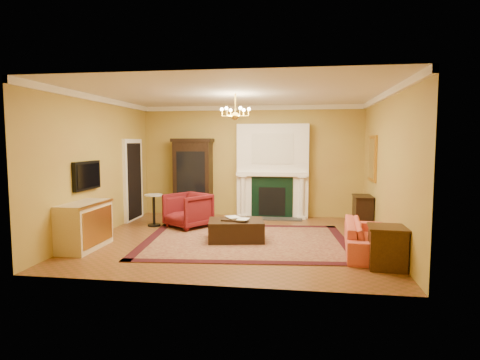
% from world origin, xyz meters
% --- Properties ---
extents(floor, '(6.00, 5.50, 0.02)m').
position_xyz_m(floor, '(0.00, 0.00, -0.01)').
color(floor, brown).
rests_on(floor, ground).
extents(ceiling, '(6.00, 5.50, 0.02)m').
position_xyz_m(ceiling, '(0.00, 0.00, 3.01)').
color(ceiling, silver).
rests_on(ceiling, wall_back).
extents(wall_back, '(6.00, 0.02, 3.00)m').
position_xyz_m(wall_back, '(0.00, 2.76, 1.50)').
color(wall_back, '#B39F40').
rests_on(wall_back, floor).
extents(wall_front, '(6.00, 0.02, 3.00)m').
position_xyz_m(wall_front, '(0.00, -2.76, 1.50)').
color(wall_front, '#B39F40').
rests_on(wall_front, floor).
extents(wall_left, '(0.02, 5.50, 3.00)m').
position_xyz_m(wall_left, '(-3.01, 0.00, 1.50)').
color(wall_left, '#B39F40').
rests_on(wall_left, floor).
extents(wall_right, '(0.02, 5.50, 3.00)m').
position_xyz_m(wall_right, '(3.01, 0.00, 1.50)').
color(wall_right, '#B39F40').
rests_on(wall_right, floor).
extents(fireplace, '(1.90, 0.70, 2.50)m').
position_xyz_m(fireplace, '(0.60, 2.57, 1.19)').
color(fireplace, white).
rests_on(fireplace, wall_back).
extents(crown_molding, '(6.00, 5.50, 0.12)m').
position_xyz_m(crown_molding, '(0.00, 0.96, 2.94)').
color(crown_molding, white).
rests_on(crown_molding, ceiling).
extents(doorway, '(0.08, 1.05, 2.10)m').
position_xyz_m(doorway, '(-2.95, 1.70, 1.05)').
color(doorway, white).
rests_on(doorway, wall_left).
extents(tv_panel, '(0.09, 0.95, 0.58)m').
position_xyz_m(tv_panel, '(-2.95, -0.60, 1.35)').
color(tv_panel, black).
rests_on(tv_panel, wall_left).
extents(gilt_mirror, '(0.06, 0.76, 1.05)m').
position_xyz_m(gilt_mirror, '(2.97, 1.40, 1.65)').
color(gilt_mirror, gold).
rests_on(gilt_mirror, wall_right).
extents(chandelier, '(0.63, 0.55, 0.53)m').
position_xyz_m(chandelier, '(-0.00, 0.00, 2.61)').
color(chandelier, gold).
rests_on(chandelier, ceiling).
extents(oriental_rug, '(4.42, 3.48, 0.02)m').
position_xyz_m(oriental_rug, '(0.24, -0.17, 0.01)').
color(oriental_rug, '#4D1019').
rests_on(oriental_rug, floor).
extents(china_cabinet, '(1.02, 0.49, 2.03)m').
position_xyz_m(china_cabinet, '(-1.57, 2.49, 1.01)').
color(china_cabinet, black).
rests_on(china_cabinet, floor).
extents(wingback_armchair, '(1.19, 1.18, 0.90)m').
position_xyz_m(wingback_armchair, '(-1.29, 0.95, 0.45)').
color(wingback_armchair, maroon).
rests_on(wingback_armchair, floor).
extents(pedestal_table, '(0.43, 0.43, 0.77)m').
position_xyz_m(pedestal_table, '(-2.15, 1.00, 0.45)').
color(pedestal_table, black).
rests_on(pedestal_table, floor).
extents(commode, '(0.57, 1.20, 0.89)m').
position_xyz_m(commode, '(-2.73, -1.15, 0.44)').
color(commode, beige).
rests_on(commode, floor).
extents(coral_sofa, '(0.74, 2.00, 0.76)m').
position_xyz_m(coral_sofa, '(2.56, -0.66, 0.38)').
color(coral_sofa, '#E35148').
rests_on(coral_sofa, floor).
extents(end_table, '(0.61, 0.61, 0.65)m').
position_xyz_m(end_table, '(2.72, -1.56, 0.32)').
color(end_table, '#3D2410').
rests_on(end_table, floor).
extents(console_table, '(0.39, 0.68, 0.75)m').
position_xyz_m(console_table, '(2.78, 1.42, 0.38)').
color(console_table, black).
rests_on(console_table, floor).
extents(leather_ottoman, '(1.24, 0.99, 0.41)m').
position_xyz_m(leather_ottoman, '(0.04, -0.14, 0.22)').
color(leather_ottoman, black).
rests_on(leather_ottoman, oriental_rug).
extents(ottoman_tray, '(0.52, 0.42, 0.03)m').
position_xyz_m(ottoman_tray, '(0.00, -0.14, 0.45)').
color(ottoman_tray, black).
rests_on(ottoman_tray, leather_ottoman).
extents(book_a, '(0.22, 0.16, 0.32)m').
position_xyz_m(book_a, '(-0.13, -0.17, 0.62)').
color(book_a, gray).
rests_on(book_a, ottoman_tray).
extents(book_b, '(0.22, 0.05, 0.30)m').
position_xyz_m(book_b, '(0.09, -0.24, 0.61)').
color(book_b, gray).
rests_on(book_b, ottoman_tray).
extents(topiary_left, '(0.15, 0.15, 0.41)m').
position_xyz_m(topiary_left, '(-0.20, 2.53, 1.45)').
color(topiary_left, gray).
rests_on(topiary_left, fireplace).
extents(topiary_right, '(0.16, 0.16, 0.42)m').
position_xyz_m(topiary_right, '(1.22, 2.53, 1.46)').
color(topiary_right, gray).
rests_on(topiary_right, fireplace).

